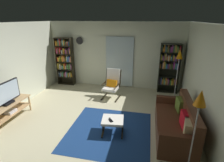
{
  "coord_description": "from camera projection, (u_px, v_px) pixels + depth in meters",
  "views": [
    {
      "loc": [
        1.34,
        -3.95,
        2.71
      ],
      "look_at": [
        0.33,
        0.81,
        0.96
      ],
      "focal_mm": 28.09,
      "sensor_mm": 36.0,
      "label": 1
    }
  ],
  "objects": [
    {
      "name": "area_rug",
      "position": [
        109.0,
        130.0,
        4.48
      ],
      "size": [
        2.06,
        2.11,
        0.01
      ],
      "primitive_type": "cube",
      "color": "navy",
      "rests_on": "ground"
    },
    {
      "name": "tv_remote",
      "position": [
        110.0,
        120.0,
        4.22
      ],
      "size": [
        0.09,
        0.15,
        0.02
      ],
      "primitive_type": "cube",
      "rotation": [
        0.0,
        0.0,
        0.35
      ],
      "color": "black",
      "rests_on": "ottoman"
    },
    {
      "name": "bookshelf_near_sofa",
      "position": [
        169.0,
        66.0,
        6.53
      ],
      "size": [
        0.74,
        0.3,
        1.85
      ],
      "color": "black",
      "rests_on": "ground"
    },
    {
      "name": "wall_clock",
      "position": [
        80.0,
        41.0,
        7.07
      ],
      "size": [
        0.29,
        0.03,
        0.29
      ],
      "color": "silver"
    },
    {
      "name": "wall_left",
      "position": [
        0.0,
        72.0,
        4.9
      ],
      "size": [
        0.06,
        6.0,
        2.6
      ],
      "primitive_type": "cube",
      "color": "silver",
      "rests_on": "ground"
    },
    {
      "name": "ground_plane",
      "position": [
        94.0,
        123.0,
        4.81
      ],
      "size": [
        7.02,
        7.02,
        0.0
      ],
      "primitive_type": "plane",
      "color": "beige"
    },
    {
      "name": "tv_stand",
      "position": [
        9.0,
        109.0,
        4.82
      ],
      "size": [
        0.44,
        1.34,
        0.52
      ],
      "color": "tan",
      "rests_on": "ground"
    },
    {
      "name": "wall_back",
      "position": [
        115.0,
        55.0,
        7.04
      ],
      "size": [
        5.6,
        0.06,
        2.6
      ],
      "primitive_type": "cube",
      "color": "silver",
      "rests_on": "ground"
    },
    {
      "name": "bookshelf_near_tv",
      "position": [
        65.0,
        60.0,
        7.35
      ],
      "size": [
        0.7,
        0.3,
        1.98
      ],
      "color": "black",
      "rests_on": "ground"
    },
    {
      "name": "leather_sofa",
      "position": [
        177.0,
        123.0,
        4.24
      ],
      "size": [
        0.81,
        1.92,
        0.85
      ],
      "color": "#532C1B",
      "rests_on": "ground"
    },
    {
      "name": "lounge_armchair",
      "position": [
        112.0,
        83.0,
        6.23
      ],
      "size": [
        0.64,
        0.71,
        1.02
      ],
      "color": "black",
      "rests_on": "ground"
    },
    {
      "name": "television",
      "position": [
        6.0,
        94.0,
        4.67
      ],
      "size": [
        0.2,
        0.95,
        0.61
      ],
      "color": "black",
      "rests_on": "tv_stand"
    },
    {
      "name": "wall_right",
      "position": [
        209.0,
        86.0,
        3.85
      ],
      "size": [
        0.06,
        6.0,
        2.6
      ],
      "primitive_type": "cube",
      "color": "silver",
      "rests_on": "ground"
    },
    {
      "name": "floor_lamp_by_sofa",
      "position": [
        199.0,
        107.0,
        2.87
      ],
      "size": [
        0.22,
        0.22,
        1.64
      ],
      "color": "#A5A5AD",
      "rests_on": "ground"
    },
    {
      "name": "glass_door_panel",
      "position": [
        119.0,
        62.0,
        7.03
      ],
      "size": [
        1.1,
        0.01,
        2.0
      ],
      "primitive_type": "cube",
      "color": "silver"
    },
    {
      "name": "cell_phone",
      "position": [
        111.0,
        121.0,
        4.19
      ],
      "size": [
        0.14,
        0.15,
        0.01
      ],
      "primitive_type": "cube",
      "rotation": [
        0.0,
        0.0,
        0.62
      ],
      "color": "black",
      "rests_on": "ottoman"
    },
    {
      "name": "ottoman",
      "position": [
        113.0,
        122.0,
        4.28
      ],
      "size": [
        0.57,
        0.54,
        0.4
      ],
      "color": "white",
      "rests_on": "ground"
    },
    {
      "name": "floor_lamp_by_shelf",
      "position": [
        179.0,
        59.0,
        5.67
      ],
      "size": [
        0.22,
        0.22,
        1.77
      ],
      "color": "#A5A5AD",
      "rests_on": "ground"
    }
  ]
}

